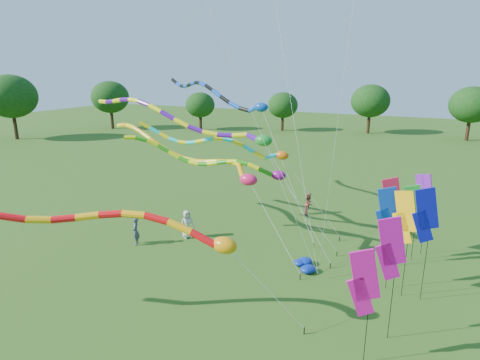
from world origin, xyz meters
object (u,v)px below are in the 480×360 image
at_px(blue_nylon_heap, 303,265).
at_px(person_a, 187,224).
at_px(person_b, 136,231).
at_px(person_c, 309,204).
at_px(tube_kite_orange, 193,156).
at_px(tube_kite_red, 94,221).

xyz_separation_m(blue_nylon_heap, person_a, (-7.54, 0.70, 0.68)).
xyz_separation_m(person_b, person_c, (7.65, 9.35, -0.05)).
distance_m(tube_kite_orange, person_b, 5.55).
distance_m(tube_kite_red, blue_nylon_heap, 10.81).
distance_m(person_b, person_c, 12.08).
bearing_deg(person_c, person_b, 144.07).
distance_m(person_a, person_b, 3.05).
bearing_deg(person_c, tube_kite_red, 170.03).
distance_m(blue_nylon_heap, person_a, 7.60).
bearing_deg(person_a, blue_nylon_heap, -59.94).
relative_size(tube_kite_orange, person_c, 9.11).
xyz_separation_m(tube_kite_red, person_c, (3.77, 15.95, -3.67)).
relative_size(tube_kite_red, person_a, 8.38).
bearing_deg(blue_nylon_heap, person_a, 174.68).
xyz_separation_m(blue_nylon_heap, person_c, (-2.05, 7.90, 0.59)).
bearing_deg(tube_kite_orange, person_a, -148.09).
xyz_separation_m(tube_kite_orange, person_c, (5.01, 7.06, -4.36)).
bearing_deg(person_a, tube_kite_red, -133.51).
relative_size(tube_kite_red, blue_nylon_heap, 11.44).
bearing_deg(person_a, person_c, -1.95).
xyz_separation_m(blue_nylon_heap, person_b, (-9.70, -1.45, 0.64)).
relative_size(person_b, person_c, 1.07).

